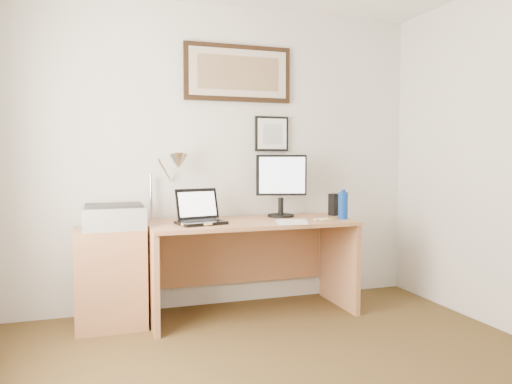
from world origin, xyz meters
name	(u,v)px	position (x,y,z in m)	size (l,w,h in m)	color
wall_back	(220,157)	(0.00, 2.00, 1.25)	(3.50, 0.02, 2.50)	silver
side_cabinet	(110,278)	(-0.92, 1.68, 0.36)	(0.50, 0.40, 0.73)	#A76D46
water_bottle	(343,206)	(0.89, 1.49, 0.86)	(0.08, 0.08, 0.22)	#0B3596
bottle_cap	(343,191)	(0.89, 1.49, 0.98)	(0.04, 0.04, 0.02)	#0B3596
speaker	(335,205)	(0.94, 1.74, 0.84)	(0.08, 0.07, 0.19)	black
paper_sheet_a	(291,222)	(0.41, 1.44, 0.75)	(0.22, 0.31, 0.00)	white
paper_sheet_b	(293,222)	(0.43, 1.44, 0.75)	(0.22, 0.32, 0.00)	white
sticky_pad	(325,219)	(0.71, 1.46, 0.76)	(0.09, 0.09, 0.01)	#E3C96B
marker_pen	(321,219)	(0.70, 1.50, 0.76)	(0.02, 0.02, 0.14)	white
book	(180,223)	(-0.42, 1.60, 0.76)	(0.22, 0.31, 0.02)	tan
desk	(248,248)	(0.15, 1.72, 0.51)	(1.60, 0.70, 0.75)	#A76D46
laptop	(200,216)	(-0.27, 1.60, 0.81)	(0.38, 0.36, 0.26)	black
lcd_monitor	(281,182)	(0.47, 1.78, 1.04)	(0.41, 0.22, 0.52)	black
printer	(114,217)	(-0.89, 1.65, 0.82)	(0.44, 0.34, 0.18)	#A3A3A5
desk_lamp	(176,165)	(-0.41, 1.81, 1.19)	(0.29, 0.27, 0.53)	silver
picture_large	(238,73)	(0.15, 1.97, 1.95)	(0.92, 0.04, 0.47)	black
picture_small	(272,134)	(0.45, 1.97, 1.45)	(0.30, 0.03, 0.30)	black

